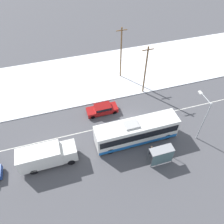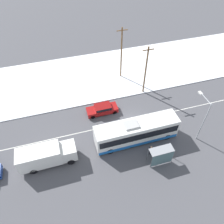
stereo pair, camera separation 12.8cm
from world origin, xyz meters
TOP-DOWN VIEW (x-y plane):
  - ground_plane at (0.00, 0.00)m, footprint 120.00×120.00m
  - snow_lot at (0.00, 12.56)m, footprint 80.00×14.55m
  - lane_marking_center at (0.00, 0.00)m, footprint 60.00×0.12m
  - city_bus at (-0.70, -3.37)m, footprint 11.16×2.57m
  - box_truck at (-12.55, -3.59)m, footprint 7.03×2.30m
  - sedan_car at (-3.73, 2.95)m, footprint 4.72×1.80m
  - pedestrian_at_stop at (0.30, -6.10)m, footprint 0.59×0.26m
  - bus_shelter at (0.98, -7.62)m, footprint 2.95×1.20m
  - streetlamp at (7.48, -5.03)m, footprint 0.36×2.67m
  - utility_pole_roadside at (4.09, 5.70)m, footprint 1.80×0.24m
  - utility_pole_snowlot at (1.81, 10.93)m, footprint 1.80×0.24m

SIDE VIEW (x-z plane):
  - ground_plane at x=0.00m, z-range 0.00..0.00m
  - lane_marking_center at x=0.00m, z-range 0.00..0.00m
  - snow_lot at x=0.00m, z-range 0.00..0.12m
  - sedan_car at x=-3.73m, z-range 0.07..1.52m
  - pedestrian_at_stop at x=0.30m, z-range 0.19..1.82m
  - box_truck at x=-12.55m, z-range 0.17..2.99m
  - bus_shelter at x=0.98m, z-range 0.48..2.88m
  - city_bus at x=-0.70m, z-range -0.04..3.49m
  - streetlamp at x=7.48m, z-range 0.95..7.60m
  - utility_pole_roadside at x=4.09m, z-range 0.19..8.67m
  - utility_pole_snowlot at x=1.81m, z-range 0.19..9.50m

